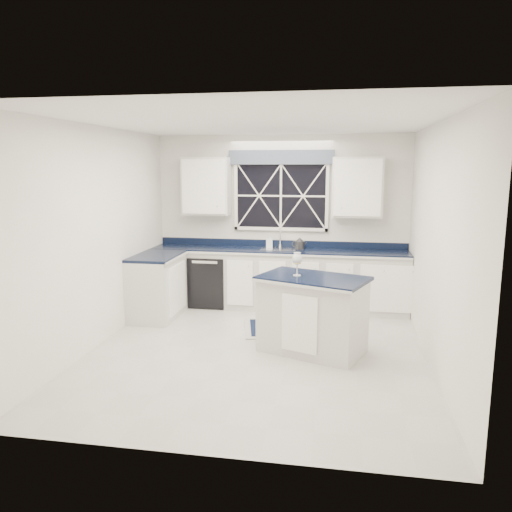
% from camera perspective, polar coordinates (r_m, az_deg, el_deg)
% --- Properties ---
extents(ground, '(4.50, 4.50, 0.00)m').
position_cam_1_polar(ground, '(6.15, 0.17, -10.86)').
color(ground, '#B5B5B0').
rests_on(ground, ground).
extents(back_wall, '(4.00, 0.10, 2.70)m').
position_cam_1_polar(back_wall, '(8.01, 2.88, 4.03)').
color(back_wall, white).
rests_on(back_wall, ground).
extents(base_cabinets, '(3.99, 1.60, 0.90)m').
position_cam_1_polar(base_cabinets, '(7.76, -0.03, -2.91)').
color(base_cabinets, silver).
rests_on(base_cabinets, ground).
extents(countertop, '(3.98, 0.64, 0.04)m').
position_cam_1_polar(countertop, '(7.78, 2.58, 0.65)').
color(countertop, black).
rests_on(countertop, base_cabinets).
extents(dishwasher, '(0.60, 0.58, 0.82)m').
position_cam_1_polar(dishwasher, '(8.08, -5.21, -2.70)').
color(dishwasher, black).
rests_on(dishwasher, ground).
extents(window, '(1.65, 0.09, 1.26)m').
position_cam_1_polar(window, '(7.93, 2.87, 7.45)').
color(window, black).
rests_on(window, ground).
extents(upper_cabinets, '(3.10, 0.34, 0.90)m').
position_cam_1_polar(upper_cabinets, '(7.80, 2.76, 7.92)').
color(upper_cabinets, silver).
rests_on(upper_cabinets, ground).
extents(faucet, '(0.05, 0.20, 0.30)m').
position_cam_1_polar(faucet, '(7.94, 2.77, 2.15)').
color(faucet, silver).
rests_on(faucet, countertop).
extents(island, '(1.42, 1.14, 0.92)m').
position_cam_1_polar(island, '(6.05, 6.47, -6.62)').
color(island, silver).
rests_on(island, ground).
extents(rug, '(1.60, 1.17, 0.02)m').
position_cam_1_polar(rug, '(7.00, 4.73, -8.15)').
color(rug, '#A8A8A3').
rests_on(rug, ground).
extents(kettle, '(0.25, 0.20, 0.18)m').
position_cam_1_polar(kettle, '(7.79, 4.99, 1.41)').
color(kettle, '#2B2B2D').
rests_on(kettle, countertop).
extents(wine_glass, '(0.12, 0.12, 0.28)m').
position_cam_1_polar(wine_glass, '(5.94, 4.73, -0.43)').
color(wine_glass, silver).
rests_on(wine_glass, island).
extents(soap_bottle, '(0.11, 0.11, 0.22)m').
position_cam_1_polar(soap_bottle, '(7.92, 1.53, 1.78)').
color(soap_bottle, silver).
rests_on(soap_bottle, countertop).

